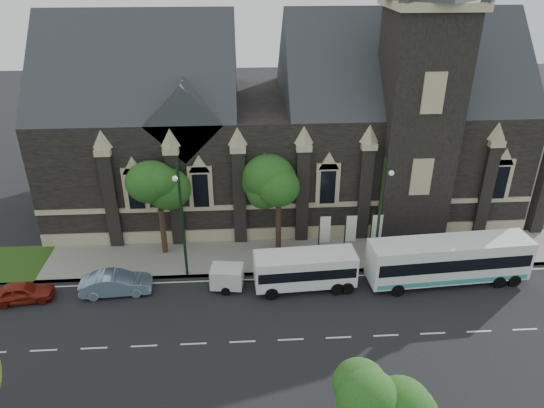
{
  "coord_description": "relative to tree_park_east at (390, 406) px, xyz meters",
  "views": [
    {
      "loc": [
        0.35,
        -23.78,
        21.66
      ],
      "look_at": [
        2.21,
        6.0,
        6.43
      ],
      "focal_mm": 33.15,
      "sensor_mm": 36.0,
      "label": 1
    }
  ],
  "objects": [
    {
      "name": "tree_walk_left",
      "position": [
        -11.97,
        20.03,
        1.12
      ],
      "size": [
        3.91,
        3.91,
        7.64
      ],
      "color": "black",
      "rests_on": "ground"
    },
    {
      "name": "banner_flag_right",
      "position": [
        4.11,
        18.32,
        -2.24
      ],
      "size": [
        0.9,
        0.1,
        4.0
      ],
      "color": "black",
      "rests_on": "ground"
    },
    {
      "name": "sedan",
      "position": [
        -14.92,
        14.85,
        -3.82
      ],
      "size": [
        4.97,
        2.05,
        1.6
      ],
      "primitive_type": "imported",
      "rotation": [
        0.0,
        0.0,
        1.64
      ],
      "color": "#7890AD",
      "rests_on": "ground"
    },
    {
      "name": "banner_flag_left",
      "position": [
        0.11,
        18.32,
        -2.24
      ],
      "size": [
        0.9,
        0.1,
        4.0
      ],
      "color": "black",
      "rests_on": "ground"
    },
    {
      "name": "sidewalk",
      "position": [
        -6.18,
        18.82,
        -4.54
      ],
      "size": [
        80.0,
        5.0,
        0.15
      ],
      "primitive_type": "cube",
      "color": "gray",
      "rests_on": "ground"
    },
    {
      "name": "box_trailer",
      "position": [
        -7.17,
        14.93,
        -3.64
      ],
      "size": [
        3.3,
        1.95,
        1.72
      ],
      "rotation": [
        0.0,
        0.0,
        -0.13
      ],
      "color": "silver",
      "rests_on": "ground"
    },
    {
      "name": "street_lamp_near",
      "position": [
        3.82,
        16.42,
        0.49
      ],
      "size": [
        0.36,
        1.88,
        9.0
      ],
      "color": "black",
      "rests_on": "ground"
    },
    {
      "name": "car_far_red",
      "position": [
        -21.14,
        14.35,
        -3.92
      ],
      "size": [
        4.29,
        2.19,
        1.4
      ],
      "primitive_type": "imported",
      "rotation": [
        0.0,
        0.0,
        1.71
      ],
      "color": "maroon",
      "rests_on": "ground"
    },
    {
      "name": "street_lamp_mid",
      "position": [
        -10.18,
        16.42,
        0.49
      ],
      "size": [
        0.36,
        1.88,
        9.0
      ],
      "color": "black",
      "rests_on": "ground"
    },
    {
      "name": "banner_flag_center",
      "position": [
        2.11,
        18.32,
        -2.24
      ],
      "size": [
        0.9,
        0.1,
        4.0
      ],
      "color": "black",
      "rests_on": "ground"
    },
    {
      "name": "shuttle_bus",
      "position": [
        -1.66,
        14.68,
        -3.03
      ],
      "size": [
        7.22,
        2.87,
        2.74
      ],
      "rotation": [
        0.0,
        0.0,
        0.06
      ],
      "color": "white",
      "rests_on": "ground"
    },
    {
      "name": "tour_coach",
      "position": [
        8.66,
        14.77,
        -2.78
      ],
      "size": [
        11.69,
        3.33,
        3.37
      ],
      "rotation": [
        0.0,
        0.0,
        0.07
      ],
      "color": "white",
      "rests_on": "ground"
    },
    {
      "name": "tree_walk_right",
      "position": [
        -2.96,
        20.04,
        1.2
      ],
      "size": [
        4.08,
        4.08,
        7.8
      ],
      "color": "black",
      "rests_on": "ground"
    },
    {
      "name": "museum",
      "position": [
        -1.06,
        28.1,
        3.55
      ],
      "size": [
        40.0,
        17.7,
        29.9
      ],
      "color": "black",
      "rests_on": "ground"
    },
    {
      "name": "ground",
      "position": [
        -6.18,
        9.32,
        -4.62
      ],
      "size": [
        160.0,
        160.0,
        0.0
      ],
      "primitive_type": "plane",
      "color": "black",
      "rests_on": "ground"
    },
    {
      "name": "tree_park_east",
      "position": [
        0.0,
        0.0,
        0.0
      ],
      "size": [
        3.4,
        3.4,
        6.28
      ],
      "color": "black",
      "rests_on": "ground"
    }
  ]
}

